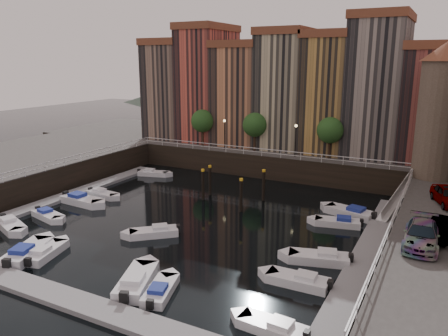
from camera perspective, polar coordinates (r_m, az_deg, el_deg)
The scene contains 31 objects.
ground at distance 42.94m, azimuth -3.49°, elevation -6.41°, with size 200.00×200.00×0.00m, color black.
quay_far at distance 65.32m, azimuth 8.32°, elevation 1.93°, with size 80.00×20.00×3.00m, color black.
dock_left at distance 52.07m, azimuth -19.58°, elevation -3.34°, with size 2.00×28.00×0.35m, color gray.
dock_right at distance 36.82m, azimuth 18.17°, elevation -10.40°, with size 2.00×28.00×0.35m, color gray.
dock_near at distance 30.95m, azimuth -20.56°, elevation -15.46°, with size 30.00×2.00×0.35m, color gray.
mountains at distance 145.85m, azimuth 20.34°, elevation 10.33°, with size 145.00×100.00×18.00m.
far_terrace at distance 60.66m, azimuth 10.83°, elevation 9.95°, with size 48.70×10.30×17.50m.
corner_tower at distance 49.15m, azimuth 26.60°, elevation 6.97°, with size 5.20×5.20×13.80m.
promenade_trees at distance 57.73m, azimuth 4.64°, elevation 5.59°, with size 21.20×3.20×5.20m.
street_lamps at distance 56.79m, azimuth 4.54°, elevation 4.75°, with size 10.36×0.36×4.18m.
railings at distance 45.88m, azimuth -0.42°, elevation -0.10°, with size 36.08×34.04×0.52m.
gangway at distance 46.43m, azimuth 21.77°, elevation -3.35°, with size 2.78×8.32×3.73m.
mooring_pilings at distance 46.97m, azimuth 0.65°, elevation -2.47°, with size 6.47×4.72×3.78m.
boat_left_0 at distance 44.37m, azimuth -26.14°, elevation -6.71°, with size 4.62×3.04×1.04m.
boat_left_1 at distance 45.75m, azimuth -22.05°, elevation -5.73°, with size 4.23×2.35×0.95m.
boat_left_2 at distance 48.97m, azimuth -18.15°, elevation -4.02°, with size 5.30×2.22×1.20m.
boat_left_3 at distance 50.79m, azimuth -15.64°, elevation -3.30°, with size 4.22×1.88×0.95m.
boat_left_4 at distance 58.61m, azimuth -9.31°, elevation -0.67°, with size 4.25×2.49×0.95m.
boat_right_0 at distance 26.20m, azimuth 6.50°, elevation -19.98°, with size 4.24×1.80×0.96m.
boat_right_1 at distance 31.03m, azimuth 9.79°, elevation -14.28°, with size 4.50×1.70×1.03m.
boat_right_2 at distance 34.43m, azimuth 12.46°, elevation -11.40°, with size 4.88×2.85×1.09m.
boat_right_3 at distance 41.96m, azimuth 14.76°, elevation -6.88°, with size 4.42×2.41×0.99m.
boat_right_4 at distance 44.74m, azimuth 16.23°, elevation -5.59°, with size 5.14×2.94×1.15m.
boat_near_0 at distance 37.73m, azimuth -24.39°, elevation -10.01°, with size 3.32×5.25×1.18m.
boat_near_1 at distance 37.28m, azimuth -22.32°, elevation -10.19°, with size 2.57×4.48×1.00m.
boat_near_2 at distance 30.94m, azimuth -11.40°, elevation -14.32°, with size 3.51×5.26×1.19m.
boat_near_3 at distance 29.76m, azimuth -8.33°, elevation -15.59°, with size 2.58×4.22×0.95m.
car_a at distance 41.14m, azimuth 27.25°, elevation -3.32°, with size 1.89×4.71×1.60m, color gray.
car_b at distance 33.42m, azimuth 26.56°, elevation -7.23°, with size 1.45×4.17×1.37m, color gray.
car_c at distance 31.49m, azimuth 24.38°, elevation -8.09°, with size 2.15×5.29×1.54m, color gray.
boat_extra_590 at distance 38.85m, azimuth -9.00°, elevation -8.28°, with size 4.14×3.92×1.01m.
Camera 1 is at (20.92, -34.41, 14.90)m, focal length 35.00 mm.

